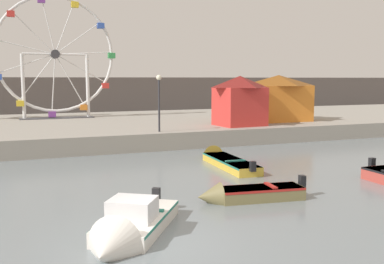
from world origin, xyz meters
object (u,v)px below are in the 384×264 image
object	(u,v)px
motorboat_mustard_yellow	(222,159)
ferris_wheel_white_frame	(55,57)
carnival_booth_red_striped	(240,100)
motorboat_olive_wood	(245,194)
motorboat_white_red_stripe	(127,229)
carnival_booth_orange_canopy	(278,97)
promenade_lamp_near	(159,94)

from	to	relation	value
motorboat_mustard_yellow	ferris_wheel_white_frame	world-z (taller)	ferris_wheel_white_frame
carnival_booth_red_striped	motorboat_mustard_yellow	bearing A→B (deg)	-128.05
motorboat_mustard_yellow	motorboat_olive_wood	bearing A→B (deg)	164.57
motorboat_white_red_stripe	motorboat_olive_wood	xyz separation A→B (m)	(4.75, 2.18, -0.04)
motorboat_olive_wood	ferris_wheel_white_frame	world-z (taller)	ferris_wheel_white_frame
carnival_booth_orange_canopy	promenade_lamp_near	world-z (taller)	carnival_booth_orange_canopy
motorboat_mustard_yellow	carnival_booth_red_striped	distance (m)	8.99
motorboat_olive_wood	ferris_wheel_white_frame	bearing A→B (deg)	-72.60
motorboat_mustard_yellow	carnival_booth_orange_canopy	size ratio (longest dim) A/B	1.31
motorboat_mustard_yellow	motorboat_white_red_stripe	bearing A→B (deg)	144.93
carnival_booth_orange_canopy	motorboat_white_red_stripe	bearing A→B (deg)	-131.35
motorboat_mustard_yellow	carnival_booth_red_striped	world-z (taller)	carnival_booth_red_striped
motorboat_olive_wood	carnival_booth_orange_canopy	distance (m)	19.60
ferris_wheel_white_frame	promenade_lamp_near	distance (m)	13.13
carnival_booth_red_striped	promenade_lamp_near	size ratio (longest dim) A/B	1.02
promenade_lamp_near	motorboat_mustard_yellow	bearing A→B (deg)	-75.90
motorboat_mustard_yellow	promenade_lamp_near	xyz separation A→B (m)	(-1.43, 5.71, 3.11)
ferris_wheel_white_frame	carnival_booth_orange_canopy	bearing A→B (deg)	-28.93
carnival_booth_red_striped	promenade_lamp_near	bearing A→B (deg)	-171.19
carnival_booth_red_striped	carnival_booth_orange_canopy	bearing A→B (deg)	20.37
motorboat_mustard_yellow	carnival_booth_orange_canopy	world-z (taller)	carnival_booth_orange_canopy
motorboat_white_red_stripe	carnival_booth_orange_canopy	xyz separation A→B (m)	(16.22, 17.85, 2.56)
carnival_booth_orange_canopy	motorboat_olive_wood	bearing A→B (deg)	-125.30
motorboat_white_red_stripe	carnival_booth_red_striped	xyz separation A→B (m)	(11.84, 15.86, 2.52)
ferris_wheel_white_frame	promenade_lamp_near	xyz separation A→B (m)	(4.79, -11.94, -2.64)
motorboat_mustard_yellow	promenade_lamp_near	size ratio (longest dim) A/B	1.79
promenade_lamp_near	carnival_booth_orange_canopy	bearing A→B (deg)	17.84
motorboat_mustard_yellow	motorboat_olive_wood	xyz separation A→B (m)	(-2.28, -6.54, 0.03)
motorboat_mustard_yellow	carnival_booth_red_striped	xyz separation A→B (m)	(4.81, 7.14, 2.59)
motorboat_olive_wood	promenade_lamp_near	bearing A→B (deg)	-85.80
motorboat_white_red_stripe	motorboat_mustard_yellow	bearing A→B (deg)	175.40
motorboat_olive_wood	carnival_booth_orange_canopy	bearing A→B (deg)	-118.07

